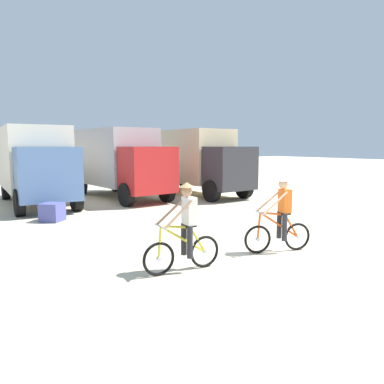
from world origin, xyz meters
name	(u,v)px	position (x,y,z in m)	size (l,w,h in m)	color
ground_plane	(300,255)	(0.00, 0.00, 0.00)	(120.00, 120.00, 0.00)	beige
box_truck_cream_rv	(35,161)	(-3.80, 11.48, 1.87)	(2.46, 6.78, 3.35)	beige
box_truck_grey_hauler	(118,159)	(-0.01, 11.55, 1.87)	(3.01, 6.95, 3.35)	#9E9EA3
box_truck_tan_camper	(194,158)	(3.86, 10.65, 1.87)	(2.79, 6.88, 3.35)	#CCB78E
cyclist_orange_shirt	(185,230)	(-2.86, 0.50, 0.85)	(1.73, 0.52, 1.82)	black
cyclist_cowboy_hat	(281,217)	(-0.20, 0.47, 0.85)	(1.67, 0.68, 1.82)	black
supply_crate	(52,212)	(-4.05, 7.21, 0.31)	(0.65, 0.66, 0.62)	#4C5199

